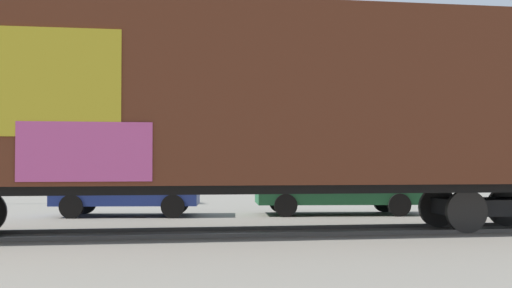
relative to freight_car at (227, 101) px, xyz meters
The scene contains 6 objects.
ground_plane 2.91m from the freight_car, behind, with size 260.00×260.00×0.00m, color slate.
track 3.10m from the freight_car, ahead, with size 59.98×5.60×0.08m.
freight_car is the anchor object (origin of this frame).
hillside 69.19m from the freight_car, 90.63° to the left, with size 135.82×34.85×17.27m.
parked_car_blue 6.09m from the freight_car, 109.01° to the left, with size 4.27×2.50×1.69m.
parked_car_green 6.52m from the freight_car, 48.91° to the left, with size 4.93×2.54×1.78m.
Camera 1 is at (-1.85, -14.26, 1.48)m, focal length 48.11 mm.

